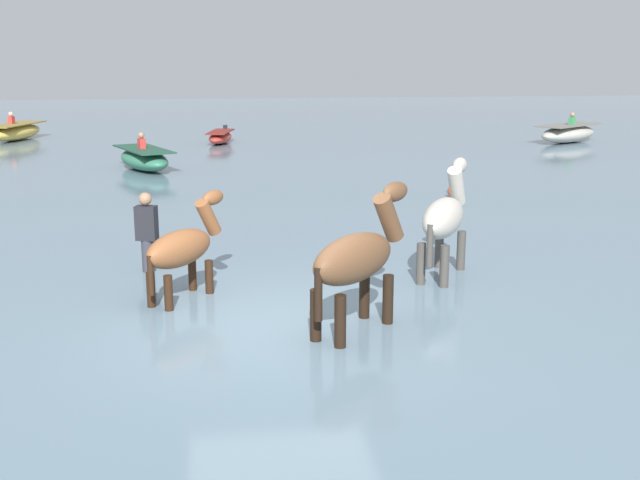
% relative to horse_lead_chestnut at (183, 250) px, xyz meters
% --- Properties ---
extents(ground_plane, '(120.00, 120.00, 0.00)m').
position_rel_horse_lead_chestnut_xyz_m(ground_plane, '(1.25, -1.29, -1.07)').
color(ground_plane, gray).
extents(water_surface, '(90.00, 90.00, 0.37)m').
position_rel_horse_lead_chestnut_xyz_m(water_surface, '(1.25, 8.71, -0.88)').
color(water_surface, slate).
rests_on(water_surface, ground).
extents(horse_lead_chestnut, '(1.23, 1.49, 1.80)m').
position_rel_horse_lead_chestnut_xyz_m(horse_lead_chestnut, '(0.00, 0.00, 0.00)').
color(horse_lead_chestnut, brown).
rests_on(horse_lead_chestnut, ground).
extents(horse_trailing_pinto, '(1.30, 1.82, 2.10)m').
position_rel_horse_lead_chestnut_xyz_m(horse_trailing_pinto, '(3.91, 0.64, 0.18)').
color(horse_trailing_pinto, beige).
rests_on(horse_trailing_pinto, ground).
extents(horse_flank_bay, '(1.61, 1.62, 2.11)m').
position_rel_horse_lead_chestnut_xyz_m(horse_flank_bay, '(2.15, -1.58, 0.19)').
color(horse_flank_bay, brown).
rests_on(horse_flank_bay, ground).
extents(boat_near_port, '(1.23, 2.51, 0.61)m').
position_rel_horse_lead_chestnut_xyz_m(boat_near_port, '(0.76, 19.97, -0.46)').
color(boat_near_port, '#BC382D').
rests_on(boat_near_port, water_surface).
extents(boat_distant_east, '(3.47, 2.93, 1.18)m').
position_rel_horse_lead_chestnut_xyz_m(boat_distant_east, '(14.39, 18.40, -0.34)').
color(boat_distant_east, '#B2AD9E').
rests_on(boat_distant_east, water_surface).
extents(boat_far_offshore, '(1.94, 3.69, 1.14)m').
position_rel_horse_lead_chestnut_xyz_m(boat_far_offshore, '(-7.46, 22.34, -0.36)').
color(boat_far_offshore, gold).
rests_on(boat_far_offshore, water_surface).
extents(boat_distant_west, '(2.16, 3.20, 1.12)m').
position_rel_horse_lead_chestnut_xyz_m(boat_distant_west, '(-1.60, 12.98, -0.37)').
color(boat_distant_west, '#337556').
rests_on(boat_distant_west, water_surface).
extents(person_wading_close, '(0.36, 0.28, 1.63)m').
position_rel_horse_lead_chestnut_xyz_m(person_wading_close, '(-0.60, 1.50, -0.20)').
color(person_wading_close, '#383842').
rests_on(person_wading_close, ground).
extents(channel_buoy, '(0.32, 0.32, 0.73)m').
position_rel_horse_lead_chestnut_xyz_m(channel_buoy, '(6.16, 7.15, -0.53)').
color(channel_buoy, '#E54C1E').
rests_on(channel_buoy, water_surface).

